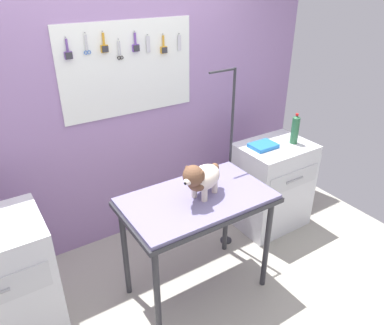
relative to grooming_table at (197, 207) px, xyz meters
The scene contains 8 objects.
ground 0.86m from the grooming_table, 113.32° to the right, with size 4.40×4.00×0.04m, color #A9A597.
rear_wall_panel 1.11m from the grooming_table, 95.51° to the left, with size 4.00×0.11×2.30m.
grooming_table is the anchor object (origin of this frame).
grooming_arm 0.65m from the grooming_table, 31.56° to the left, with size 0.30×0.11×1.66m.
dog 0.25m from the grooming_table, 42.81° to the right, with size 0.39×0.28×0.29m.
cabinet_right 1.22m from the grooming_table, 17.57° to the left, with size 0.68×0.54×0.87m.
soda_bottle 1.34m from the grooming_table, 13.26° to the left, with size 0.07×0.07×0.29m.
supply_tray 1.05m from the grooming_table, 21.27° to the left, with size 0.24×0.18×0.04m.
Camera 1 is at (-1.12, -1.59, 2.31)m, focal length 34.37 mm.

